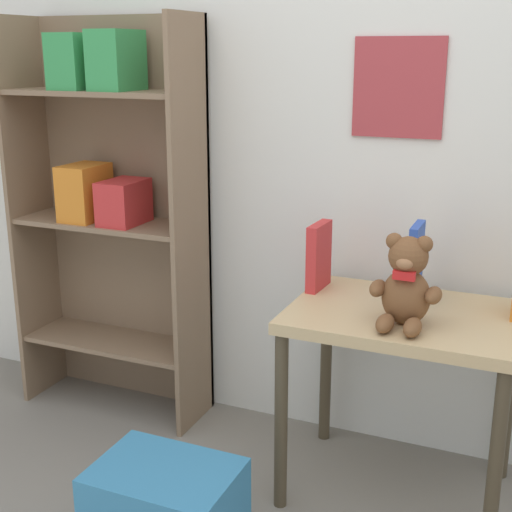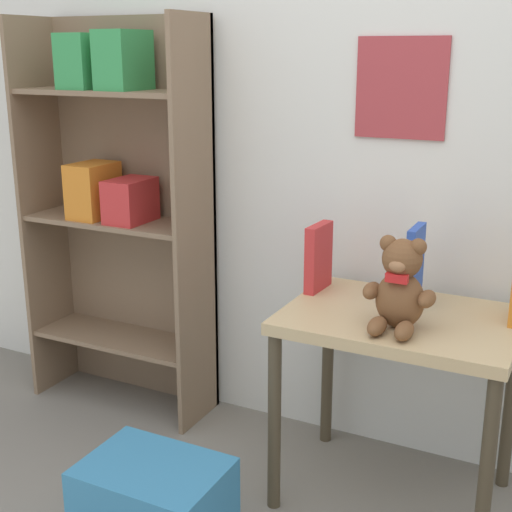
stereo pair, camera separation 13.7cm
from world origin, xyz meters
name	(u,v)px [view 1 (the left image)]	position (x,y,z in m)	size (l,w,h in m)	color
wall_back	(378,84)	(0.00, 1.53, 1.25)	(4.80, 0.07, 2.50)	silver
bookshelf_side	(111,193)	(-0.95, 1.38, 0.85)	(0.72, 0.27, 1.48)	#7F664C
display_table	(403,339)	(0.19, 1.20, 0.52)	(0.67, 0.50, 0.61)	tan
teddy_bear	(406,285)	(0.21, 1.10, 0.73)	(0.20, 0.18, 0.26)	brown
book_standing_red	(319,256)	(-0.11, 1.31, 0.72)	(0.03, 0.14, 0.22)	red
book_standing_blue	(415,262)	(0.19, 1.33, 0.73)	(0.03, 0.14, 0.24)	#2D51B7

